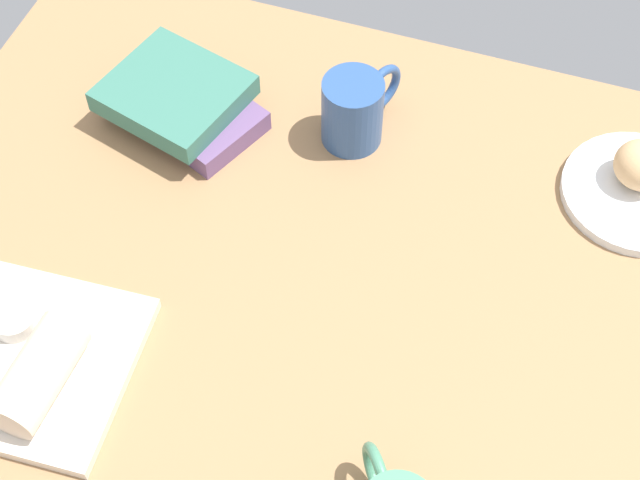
% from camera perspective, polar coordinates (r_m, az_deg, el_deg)
% --- Properties ---
extents(dining_table, '(1.10, 0.90, 0.04)m').
position_cam_1_polar(dining_table, '(1.18, -0.95, -2.97)').
color(dining_table, '#9E754C').
rests_on(dining_table, ground).
extents(round_plate, '(0.20, 0.20, 0.01)m').
position_cam_1_polar(round_plate, '(1.30, 18.33, 2.68)').
color(round_plate, white).
rests_on(round_plate, dining_table).
extents(square_plate, '(0.24, 0.24, 0.02)m').
position_cam_1_polar(square_plate, '(1.15, -16.65, -6.94)').
color(square_plate, silver).
rests_on(square_plate, dining_table).
extents(sauce_cup, '(0.05, 0.05, 0.02)m').
position_cam_1_polar(sauce_cup, '(1.16, -17.72, -4.55)').
color(sauce_cup, silver).
rests_on(sauce_cup, square_plate).
extents(breakfast_wrap, '(0.07, 0.13, 0.06)m').
position_cam_1_polar(breakfast_wrap, '(1.10, -16.40, -7.65)').
color(breakfast_wrap, beige).
rests_on(breakfast_wrap, square_plate).
extents(book_stack, '(0.25, 0.20, 0.06)m').
position_cam_1_polar(book_stack, '(1.32, -8.39, 8.26)').
color(book_stack, '#6B4C7A').
rests_on(book_stack, dining_table).
extents(coffee_mug, '(0.09, 0.13, 0.10)m').
position_cam_1_polar(coffee_mug, '(1.27, 2.08, 7.78)').
color(coffee_mug, '#2D518C').
rests_on(coffee_mug, dining_table).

